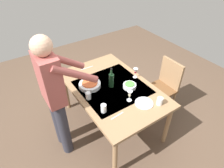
% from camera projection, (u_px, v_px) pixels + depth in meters
% --- Properties ---
extents(ground_plane, '(6.00, 6.00, 0.00)m').
position_uv_depth(ground_plane, '(112.00, 122.00, 3.13)').
color(ground_plane, brown).
extents(dining_table, '(1.57, 1.01, 0.75)m').
position_uv_depth(dining_table, '(112.00, 91.00, 2.71)').
color(dining_table, '#93704C').
rests_on(dining_table, ground_plane).
extents(chair_near, '(0.40, 0.40, 0.91)m').
position_uv_depth(chair_near, '(165.00, 84.00, 3.06)').
color(chair_near, brown).
rests_on(chair_near, ground_plane).
extents(person_server, '(0.42, 0.61, 1.69)m').
position_uv_depth(person_server, '(55.00, 94.00, 2.22)').
color(person_server, '#2D2D38').
rests_on(person_server, ground_plane).
extents(wine_bottle, '(0.07, 0.07, 0.30)m').
position_uv_depth(wine_bottle, '(112.00, 80.00, 2.61)').
color(wine_bottle, black).
rests_on(wine_bottle, dining_table).
extents(wine_glass_left, '(0.07, 0.07, 0.15)m').
position_uv_depth(wine_glass_left, '(130.00, 94.00, 2.39)').
color(wine_glass_left, white).
rests_on(wine_glass_left, dining_table).
extents(wine_glass_right, '(0.07, 0.07, 0.15)m').
position_uv_depth(wine_glass_right, '(136.00, 71.00, 2.78)').
color(wine_glass_right, white).
rests_on(wine_glass_right, dining_table).
extents(water_cup_near_left, '(0.07, 0.07, 0.10)m').
position_uv_depth(water_cup_near_left, '(160.00, 101.00, 2.37)').
color(water_cup_near_left, silver).
rests_on(water_cup_near_left, dining_table).
extents(water_cup_near_right, '(0.07, 0.07, 0.10)m').
position_uv_depth(water_cup_near_right, '(88.00, 96.00, 2.45)').
color(water_cup_near_right, silver).
rests_on(water_cup_near_right, dining_table).
extents(water_cup_far_left, '(0.07, 0.07, 0.11)m').
position_uv_depth(water_cup_far_left, '(104.00, 108.00, 2.27)').
color(water_cup_far_left, silver).
rests_on(water_cup_far_left, dining_table).
extents(serving_bowl_pasta, '(0.30, 0.30, 0.07)m').
position_uv_depth(serving_bowl_pasta, '(90.00, 85.00, 2.65)').
color(serving_bowl_pasta, silver).
rests_on(serving_bowl_pasta, dining_table).
extents(side_bowl_salad, '(0.18, 0.18, 0.07)m').
position_uv_depth(side_bowl_salad, '(130.00, 86.00, 2.63)').
color(side_bowl_salad, silver).
rests_on(side_bowl_salad, dining_table).
extents(dinner_plate_near, '(0.23, 0.23, 0.01)m').
position_uv_depth(dinner_plate_near, '(144.00, 103.00, 2.40)').
color(dinner_plate_near, silver).
rests_on(dinner_plate_near, dining_table).
extents(table_knife, '(0.03, 0.20, 0.00)m').
position_uv_depth(table_knife, '(87.00, 68.00, 3.03)').
color(table_knife, silver).
rests_on(table_knife, dining_table).
extents(table_fork, '(0.03, 0.18, 0.00)m').
position_uv_depth(table_fork, '(117.00, 116.00, 2.24)').
color(table_fork, silver).
rests_on(table_fork, dining_table).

